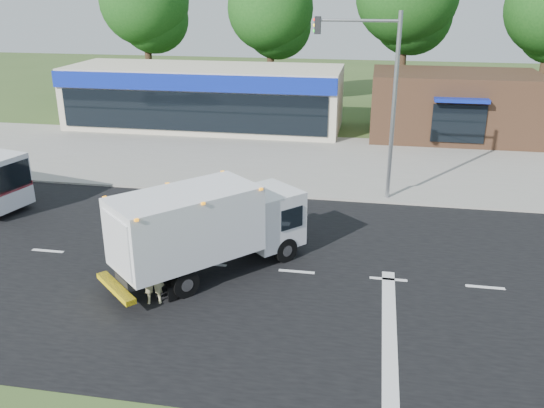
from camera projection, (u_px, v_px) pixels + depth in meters
name	position (u px, v px, depth m)	size (l,w,h in m)	color
ground	(297.00, 272.00, 19.11)	(120.00, 120.00, 0.00)	#385123
road_asphalt	(297.00, 272.00, 19.11)	(60.00, 14.00, 0.02)	black
sidewalk	(321.00, 190.00, 26.64)	(60.00, 2.40, 0.12)	gray
parking_apron	(331.00, 157.00, 31.99)	(60.00, 9.00, 0.02)	gray
lane_markings	(334.00, 295.00, 17.64)	(55.20, 7.00, 0.01)	silver
ems_box_truck	(207.00, 225.00, 18.45)	(6.09, 6.39, 3.00)	black
emergency_worker	(153.00, 275.00, 16.93)	(0.75, 0.61, 1.89)	tan
retail_strip_mall	(204.00, 97.00, 38.23)	(18.00, 6.20, 4.00)	beige
brown_storefront	(453.00, 105.00, 35.63)	(10.00, 6.70, 4.00)	#382316
traffic_signal_pole	(379.00, 88.00, 23.97)	(3.51, 0.25, 8.00)	gray
background_trees	(339.00, 8.00, 42.55)	(36.77, 7.39, 12.10)	#332114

